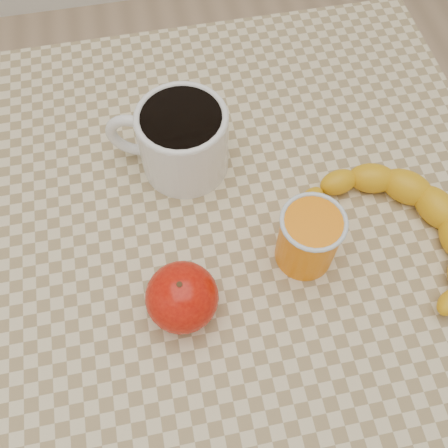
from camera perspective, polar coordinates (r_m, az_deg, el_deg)
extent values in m
plane|color=tan|center=(1.37, 0.00, -15.69)|extent=(3.00, 3.00, 0.00)
cube|color=beige|center=(0.68, 0.00, -1.63)|extent=(0.80, 0.80, 0.04)
cube|color=olive|center=(0.72, 0.00, -3.44)|extent=(0.74, 0.74, 0.06)
cylinder|color=olive|center=(1.21, -19.97, 1.93)|extent=(0.05, 0.05, 0.71)
cylinder|color=olive|center=(1.24, 12.81, 7.52)|extent=(0.05, 0.05, 0.71)
cylinder|color=white|center=(0.68, -4.63, 9.35)|extent=(0.15, 0.15, 0.10)
cylinder|color=black|center=(0.64, -4.92, 11.82)|extent=(0.10, 0.10, 0.01)
torus|color=white|center=(0.64, -4.95, 12.07)|extent=(0.12, 0.12, 0.01)
torus|color=white|center=(0.69, -10.32, 9.91)|extent=(0.08, 0.04, 0.08)
cylinder|color=orange|center=(0.61, 9.60, -1.72)|extent=(0.07, 0.07, 0.09)
torus|color=silver|center=(0.57, 10.25, 0.29)|extent=(0.08, 0.08, 0.01)
ellipsoid|color=#9B0A05|center=(0.58, -4.82, -8.33)|extent=(0.09, 0.09, 0.08)
cylinder|color=#382311|center=(0.55, -5.07, -7.13)|extent=(0.01, 0.01, 0.01)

